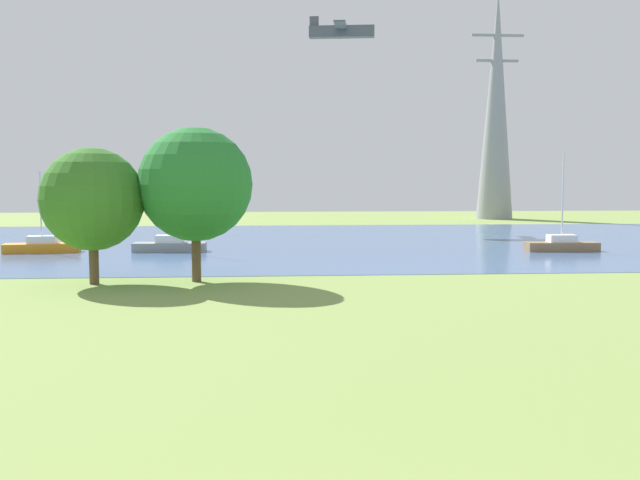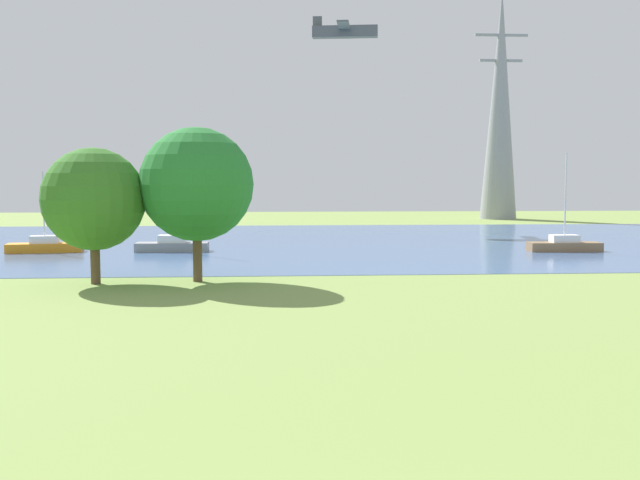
% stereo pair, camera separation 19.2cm
% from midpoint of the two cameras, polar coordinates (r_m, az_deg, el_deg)
% --- Properties ---
extents(ground_plane, '(160.00, 160.00, 0.00)m').
position_cam_midpoint_polar(ground_plane, '(29.20, -0.48, -4.88)').
color(ground_plane, '#7F994C').
extents(water_surface, '(140.00, 40.00, 0.02)m').
position_cam_midpoint_polar(water_surface, '(56.97, -2.17, -0.15)').
color(water_surface, '#496BA0').
rests_on(water_surface, ground).
extents(sailboat_brown, '(4.85, 1.67, 6.61)m').
position_cam_midpoint_polar(sailboat_brown, '(52.24, 18.48, -0.34)').
color(sailboat_brown, brown).
rests_on(sailboat_brown, water_surface).
extents(sailboat_gray, '(4.82, 1.58, 7.65)m').
position_cam_midpoint_polar(sailboat_gray, '(50.32, -11.27, -0.36)').
color(sailboat_gray, gray).
rests_on(sailboat_gray, water_surface).
extents(sailboat_orange, '(4.96, 2.14, 5.36)m').
position_cam_midpoint_polar(sailboat_orange, '(52.13, -20.42, -0.42)').
color(sailboat_orange, orange).
rests_on(sailboat_orange, water_surface).
extents(tree_east_near, '(4.76, 4.76, 6.33)m').
position_cam_midpoint_polar(tree_east_near, '(35.57, -16.96, 3.03)').
color(tree_east_near, brown).
rests_on(tree_east_near, ground).
extents(tree_mid_shore, '(5.39, 5.39, 7.32)m').
position_cam_midpoint_polar(tree_mid_shore, '(35.31, -9.38, 4.26)').
color(tree_mid_shore, brown).
rests_on(tree_mid_shore, ground).
extents(electricity_pylon, '(6.40, 4.40, 27.53)m').
position_cam_midpoint_polar(electricity_pylon, '(92.87, 13.82, 10.13)').
color(electricity_pylon, gray).
rests_on(electricity_pylon, ground).
extents(light_aircraft, '(6.49, 8.47, 2.10)m').
position_cam_midpoint_polar(light_aircraft, '(75.04, 1.99, 15.83)').
color(light_aircraft, '#4C5156').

